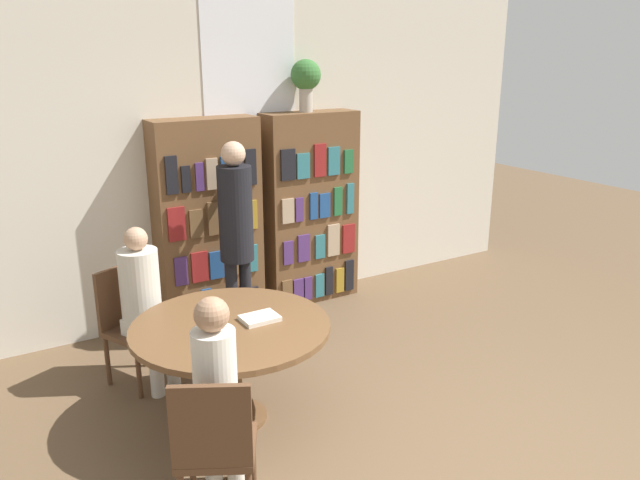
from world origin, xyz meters
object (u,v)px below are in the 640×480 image
(flower_vase, at_px, (306,78))
(librarian_standing, at_px, (236,223))
(bookshelf_left, at_px, (208,224))
(chair_near_camera, at_px, (215,444))
(seated_reader_left, at_px, (145,298))
(reading_table, at_px, (231,339))
(chair_left_side, at_px, (131,319))
(bookshelf_right, at_px, (310,209))
(seated_reader_right, at_px, (217,391))

(flower_vase, bearing_deg, librarian_standing, -152.41)
(librarian_standing, bearing_deg, bookshelf_left, 95.48)
(chair_near_camera, height_order, librarian_standing, librarian_standing)
(chair_near_camera, xyz_separation_m, seated_reader_left, (0.13, 1.60, 0.21))
(flower_vase, bearing_deg, reading_table, -133.23)
(chair_left_side, bearing_deg, reading_table, 90.00)
(flower_vase, height_order, chair_left_side, flower_vase)
(reading_table, distance_m, chair_left_side, 0.99)
(chair_near_camera, distance_m, chair_left_side, 1.76)
(bookshelf_right, relative_size, chair_left_side, 2.10)
(chair_near_camera, xyz_separation_m, chair_left_side, (0.05, 1.76, 0.00))
(bookshelf_right, distance_m, librarian_standing, 1.13)
(chair_left_side, height_order, seated_reader_left, seated_reader_left)
(bookshelf_right, height_order, chair_left_side, bookshelf_right)
(bookshelf_left, relative_size, reading_table, 1.42)
(flower_vase, distance_m, librarian_standing, 1.56)
(bookshelf_left, distance_m, chair_near_camera, 2.69)
(seated_reader_left, height_order, librarian_standing, librarian_standing)
(flower_vase, bearing_deg, seated_reader_left, -154.80)
(chair_near_camera, height_order, seated_reader_right, seated_reader_right)
(bookshelf_left, bearing_deg, chair_left_side, -142.34)
(flower_vase, distance_m, seated_reader_right, 3.33)
(chair_near_camera, bearing_deg, seated_reader_left, 114.13)
(bookshelf_left, relative_size, flower_vase, 3.92)
(librarian_standing, bearing_deg, bookshelf_right, 26.46)
(seated_reader_left, bearing_deg, chair_near_camera, 60.13)
(bookshelf_right, distance_m, seated_reader_left, 2.10)
(bookshelf_left, xyz_separation_m, flower_vase, (1.02, 0.00, 1.23))
(reading_table, bearing_deg, bookshelf_left, 72.79)
(bookshelf_left, distance_m, reading_table, 1.71)
(reading_table, distance_m, librarian_standing, 1.31)
(bookshelf_right, bearing_deg, reading_table, -134.04)
(bookshelf_right, xyz_separation_m, seated_reader_right, (-1.94, -2.31, -0.24))
(bookshelf_right, distance_m, reading_table, 2.26)
(bookshelf_left, height_order, chair_left_side, bookshelf_left)
(librarian_standing, bearing_deg, chair_near_camera, -117.35)
(bookshelf_left, relative_size, librarian_standing, 1.08)
(chair_left_side, relative_size, librarian_standing, 0.52)
(reading_table, relative_size, seated_reader_left, 1.07)
(reading_table, distance_m, seated_reader_left, 0.82)
(chair_left_side, bearing_deg, bookshelf_left, -167.68)
(reading_table, bearing_deg, chair_near_camera, -118.67)
(bookshelf_right, xyz_separation_m, reading_table, (-1.55, -1.60, -0.33))
(flower_vase, relative_size, chair_left_side, 0.54)
(bookshelf_left, distance_m, seated_reader_right, 2.48)
(bookshelf_left, distance_m, chair_left_side, 1.24)
(librarian_standing, bearing_deg, seated_reader_right, -117.23)
(reading_table, bearing_deg, flower_vase, 46.77)
(bookshelf_left, height_order, bookshelf_right, same)
(chair_near_camera, bearing_deg, reading_table, 90.00)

